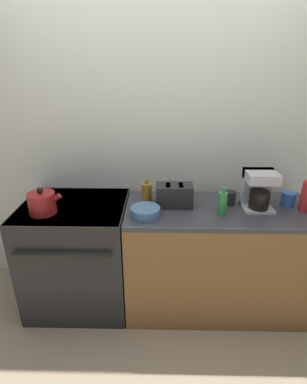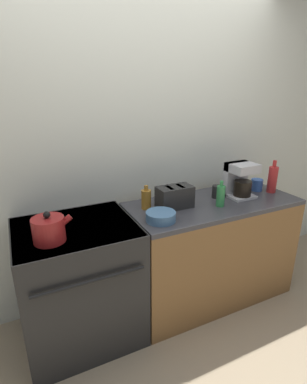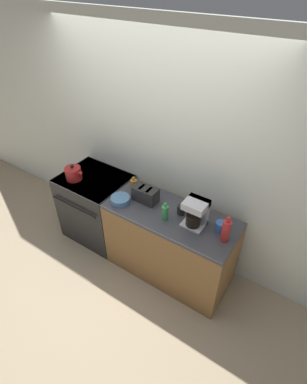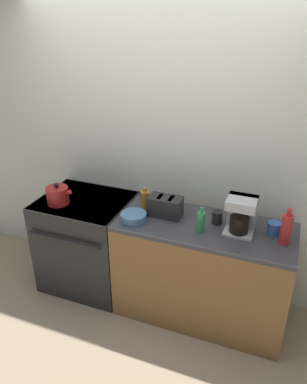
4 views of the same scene
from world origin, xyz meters
TOP-DOWN VIEW (x-y plane):
  - ground_plane at (0.00, 0.00)m, footprint 12.00×12.00m
  - wall_back at (0.00, 0.72)m, footprint 8.00×0.05m
  - stove at (-0.60, 0.33)m, footprint 0.79×0.70m
  - counter_block at (0.50, 0.30)m, footprint 1.39×0.60m
  - kettle at (-0.77, 0.20)m, footprint 0.24×0.19m
  - toaster at (0.16, 0.34)m, footprint 0.27×0.15m
  - coffee_maker at (0.76, 0.32)m, footprint 0.21×0.20m
  - bottle_red at (1.08, 0.27)m, footprint 0.08×0.08m
  - bottle_green at (0.48, 0.20)m, footprint 0.06×0.06m
  - bottle_amber at (-0.05, 0.40)m, footprint 0.07×0.07m
  - cup_blue at (1.00, 0.36)m, footprint 0.10×0.10m
  - cup_black at (0.57, 0.37)m, footprint 0.08×0.08m
  - bowl at (-0.05, 0.16)m, footprint 0.21×0.21m

SIDE VIEW (x-z plane):
  - ground_plane at x=0.00m, z-range 0.00..0.00m
  - counter_block at x=0.50m, z-range 0.00..0.89m
  - stove at x=-0.60m, z-range 0.01..0.90m
  - bowl at x=-0.05m, z-range 0.89..0.95m
  - cup_blue at x=1.00m, z-range 0.89..0.99m
  - cup_black at x=0.57m, z-range 0.89..0.99m
  - bottle_amber at x=-0.05m, z-range 0.87..1.05m
  - kettle at x=-0.77m, z-range 0.87..1.06m
  - toaster at x=0.16m, z-range 0.89..1.05m
  - bottle_green at x=0.48m, z-range 0.87..1.07m
  - bottle_red at x=1.08m, z-range 0.86..1.14m
  - coffee_maker at x=0.76m, z-range 0.89..1.18m
  - wall_back at x=0.00m, z-range 0.00..2.60m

